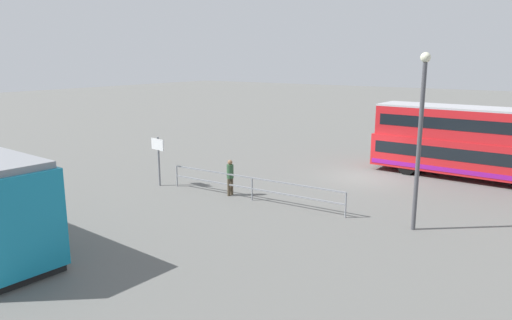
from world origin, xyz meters
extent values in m
plane|color=slate|center=(0.00, 0.00, 0.00)|extent=(160.00, 160.00, 0.00)
cube|color=red|center=(-5.09, -2.91, 1.23)|extent=(11.10, 2.94, 1.77)
cube|color=red|center=(-5.09, -2.91, 2.91)|extent=(10.77, 2.82, 1.59)
cube|color=black|center=(-5.09, -2.91, 1.45)|extent=(10.55, 2.95, 0.64)
cube|color=black|center=(-5.09, -2.91, 2.99)|extent=(10.22, 2.84, 0.60)
cube|color=#8C198C|center=(-5.09, -2.91, 0.60)|extent=(10.88, 2.97, 0.24)
cube|color=#B2B2B7|center=(-5.09, -2.91, 3.76)|extent=(10.77, 2.82, 0.10)
cylinder|color=black|center=(-1.67, -3.03, 0.50)|extent=(1.09, 2.53, 1.00)
cylinder|color=#4C3F2D|center=(3.91, 6.73, 0.42)|extent=(0.14, 0.14, 0.83)
cylinder|color=#4C3F2D|center=(3.92, 6.95, 0.42)|extent=(0.14, 0.14, 0.83)
cylinder|color=#335938|center=(3.92, 6.84, 1.15)|extent=(0.33, 0.33, 0.64)
sphere|color=#8C6647|center=(3.92, 6.84, 1.59)|extent=(0.23, 0.23, 0.23)
cube|color=gray|center=(2.61, 6.92, 1.05)|extent=(8.96, 0.42, 0.06)
cube|color=gray|center=(2.61, 6.92, 0.55)|extent=(8.96, 0.42, 0.06)
cylinder|color=gray|center=(-1.87, 6.74, 0.53)|extent=(0.07, 0.07, 1.05)
cylinder|color=gray|center=(2.61, 6.92, 0.53)|extent=(0.07, 0.07, 1.05)
cylinder|color=gray|center=(7.09, 7.10, 0.53)|extent=(0.07, 0.07, 1.05)
cylinder|color=slate|center=(7.92, 7.49, 1.25)|extent=(0.10, 0.10, 2.50)
cube|color=white|center=(7.92, 7.53, 2.12)|extent=(1.02, 0.25, 0.55)
cylinder|color=#4C4C51|center=(-4.53, 6.52, 3.10)|extent=(0.16, 0.16, 6.20)
sphere|color=#F2EFCC|center=(-4.53, 6.52, 6.35)|extent=(0.36, 0.36, 0.36)
camera|label=1|loc=(-9.26, 23.80, 6.33)|focal=33.28mm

